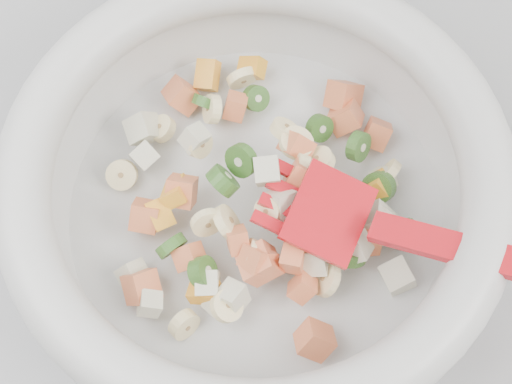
# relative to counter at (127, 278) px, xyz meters

# --- Properties ---
(counter) EXTENTS (2.00, 0.60, 0.90)m
(counter) POSITION_rel_counter_xyz_m (0.00, 0.00, 0.00)
(counter) COLOR #9E9FA4
(counter) RESTS_ON ground
(mixing_bowl) EXTENTS (0.49, 0.38, 0.13)m
(mixing_bowl) POSITION_rel_counter_xyz_m (0.20, -0.05, 0.51)
(mixing_bowl) COLOR silver
(mixing_bowl) RESTS_ON counter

